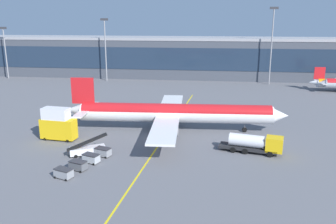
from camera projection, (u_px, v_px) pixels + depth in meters
ground_plane at (159, 139)px, 69.39m from camera, size 700.00×700.00×0.00m
apron_lead_in_line at (165, 136)px, 71.19m from camera, size 6.41×79.79×0.01m
terminal_building at (223, 58)px, 138.18m from camera, size 202.27×16.53×15.66m
main_airliner at (174, 113)px, 73.65m from camera, size 46.56×37.21×10.97m
fuel_tanker at (255, 143)px, 61.83m from camera, size 11.09×4.80×3.25m
catering_lift at (58, 124)px, 68.35m from camera, size 7.03×3.22×6.30m
belt_loader at (88, 149)px, 61.18m from camera, size 6.76×4.38×3.49m
baggage_cart_0 at (64, 173)px, 52.31m from camera, size 3.01×2.33×1.48m
baggage_cart_1 at (78, 165)px, 55.08m from camera, size 3.01×2.33×1.48m
baggage_cart_2 at (91, 158)px, 57.85m from camera, size 3.01×2.33×1.48m
baggage_cart_3 at (103, 152)px, 60.62m from camera, size 3.01×2.33×1.48m
apron_light_mast_0 at (272, 41)px, 122.79m from camera, size 2.80×0.50×26.51m
apron_light_mast_1 at (105, 45)px, 130.72m from camera, size 2.80×0.50×22.76m
apron_light_mast_2 at (5, 48)px, 136.09m from camera, size 2.80×0.50×19.61m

